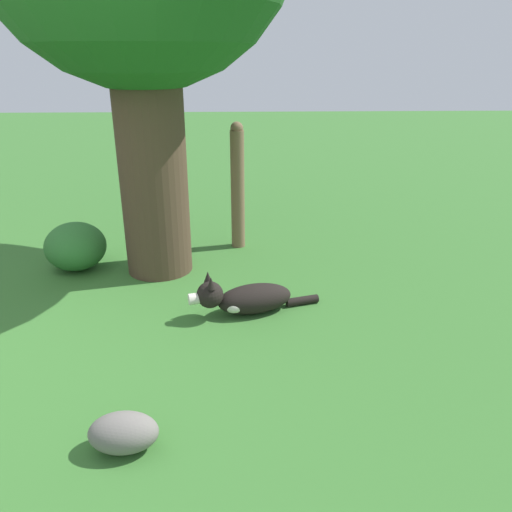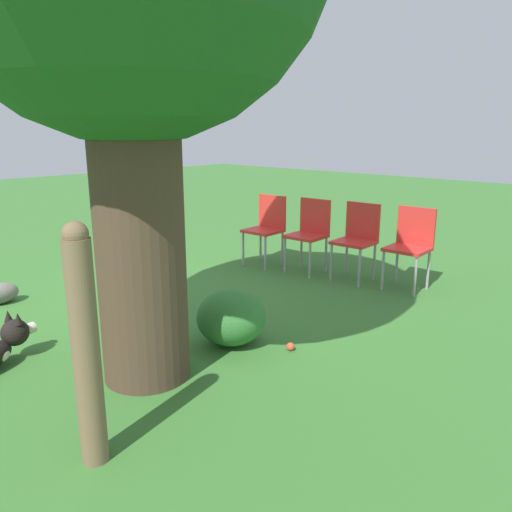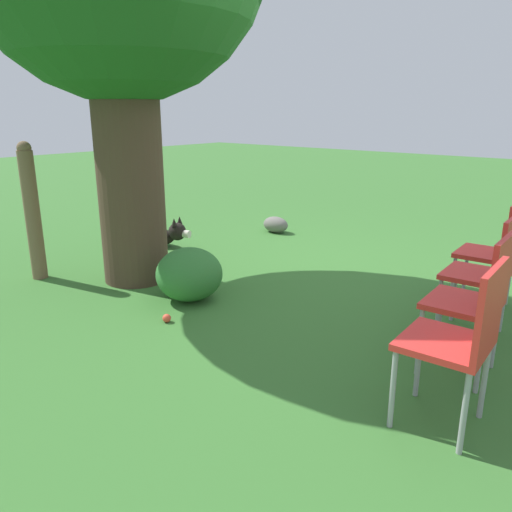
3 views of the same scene
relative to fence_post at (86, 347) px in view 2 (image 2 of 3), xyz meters
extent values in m
plane|color=#38702D|center=(-1.51, -1.52, -0.68)|extent=(30.00, 30.00, 0.00)
cylinder|color=#4C3828|center=(-0.78, -0.61, 0.46)|extent=(0.63, 0.63, 2.28)
sphere|color=black|center=(-0.23, -1.63, -0.47)|extent=(0.26, 0.26, 0.21)
cylinder|color=silver|center=(-0.35, -1.66, -0.49)|extent=(0.12, 0.11, 0.09)
cone|color=black|center=(-0.22, -1.68, -0.34)|extent=(0.07, 0.07, 0.10)
cone|color=black|center=(-0.25, -1.57, -0.34)|extent=(0.07, 0.07, 0.10)
cylinder|color=brown|center=(0.00, 0.00, -0.05)|extent=(0.15, 0.15, 1.26)
sphere|color=brown|center=(0.00, 0.00, 0.60)|extent=(0.13, 0.13, 0.13)
cube|color=red|center=(-3.62, -2.05, -0.21)|extent=(0.44, 0.46, 0.04)
cube|color=red|center=(-3.82, -2.06, 0.02)|extent=(0.05, 0.44, 0.43)
cylinder|color=#99999E|center=(-3.45, -1.85, -0.45)|extent=(0.03, 0.03, 0.45)
cylinder|color=#99999E|center=(-3.43, -2.23, -0.45)|extent=(0.03, 0.03, 0.45)
cylinder|color=#99999E|center=(-3.81, -1.87, -0.45)|extent=(0.03, 0.03, 0.45)
cylinder|color=#99999E|center=(-3.79, -2.25, -0.45)|extent=(0.03, 0.03, 0.45)
cube|color=red|center=(-3.74, -1.43, -0.21)|extent=(0.44, 0.46, 0.04)
cube|color=red|center=(-3.93, -1.44, 0.02)|extent=(0.05, 0.44, 0.43)
cylinder|color=#99999E|center=(-3.57, -1.23, -0.45)|extent=(0.03, 0.03, 0.45)
cylinder|color=#99999E|center=(-3.55, -1.61, -0.45)|extent=(0.03, 0.03, 0.45)
cylinder|color=#99999E|center=(-3.93, -1.24, -0.45)|extent=(0.03, 0.03, 0.45)
cylinder|color=#99999E|center=(-3.91, -1.62, -0.45)|extent=(0.03, 0.03, 0.45)
cube|color=red|center=(-3.85, -0.80, -0.21)|extent=(0.44, 0.46, 0.04)
cube|color=red|center=(-4.05, -0.81, 0.02)|extent=(0.05, 0.44, 0.43)
cylinder|color=#99999E|center=(-3.68, -0.60, -0.45)|extent=(0.03, 0.03, 0.45)
cylinder|color=#99999E|center=(-3.66, -0.98, -0.45)|extent=(0.03, 0.03, 0.45)
cylinder|color=#99999E|center=(-4.04, -0.62, -0.45)|extent=(0.03, 0.03, 0.45)
cylinder|color=#99999E|center=(-4.02, -1.00, -0.45)|extent=(0.03, 0.03, 0.45)
cube|color=red|center=(-3.97, -0.18, -0.21)|extent=(0.44, 0.46, 0.04)
cube|color=red|center=(-4.16, -0.19, 0.02)|extent=(0.05, 0.44, 0.43)
cylinder|color=#99999E|center=(-3.80, 0.02, -0.45)|extent=(0.03, 0.03, 0.45)
cylinder|color=#99999E|center=(-3.78, -0.36, -0.45)|extent=(0.03, 0.03, 0.45)
cylinder|color=#99999E|center=(-4.16, 0.00, -0.45)|extent=(0.03, 0.03, 0.45)
cylinder|color=#99999E|center=(-4.14, -0.38, -0.45)|extent=(0.03, 0.03, 0.45)
sphere|color=#E54C33|center=(-1.83, -0.10, -0.65)|extent=(0.07, 0.07, 0.07)
ellipsoid|color=slate|center=(-0.63, -3.05, -0.57)|extent=(0.38, 0.24, 0.22)
ellipsoid|color=#337533|center=(-1.60, -0.57, -0.45)|extent=(0.59, 0.59, 0.47)
camera|label=1|loc=(0.00, -5.19, 1.32)|focal=35.00mm
camera|label=2|loc=(1.14, 2.29, 1.11)|focal=35.00mm
camera|label=3|loc=(-4.73, 2.25, 0.95)|focal=35.00mm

